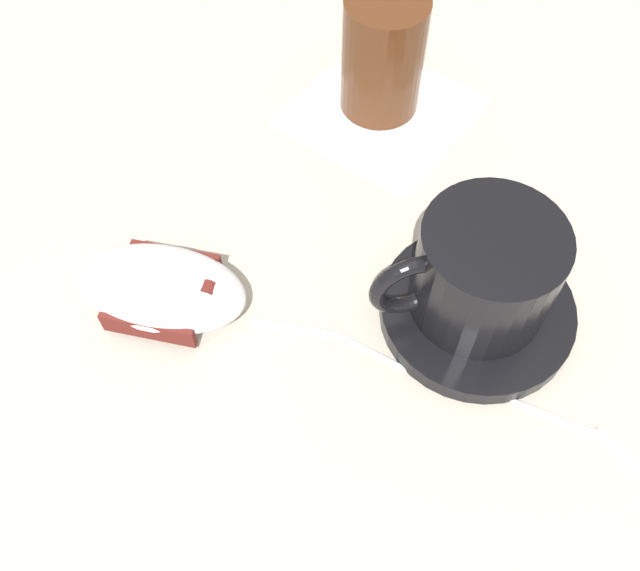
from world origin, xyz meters
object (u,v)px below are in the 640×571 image
Objects in this scene: saucer at (476,310)px; drinking_glass at (383,55)px; computer_mouse at (162,288)px; coffee_cup at (482,271)px.

saucer is 0.21m from drinking_glass.
computer_mouse is (0.15, 0.14, 0.01)m from saucer.
computer_mouse is at bearing 44.78° from coffee_cup.
saucer is 1.35× the size of drinking_glass.
saucer is 0.99× the size of computer_mouse.
saucer is at bearing 152.10° from drinking_glass.
computer_mouse is at bearing 43.87° from saucer.
saucer is at bearing -175.32° from coffee_cup.
coffee_cup is (0.01, 0.00, 0.04)m from saucer.
computer_mouse is at bearing 97.87° from drinking_glass.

